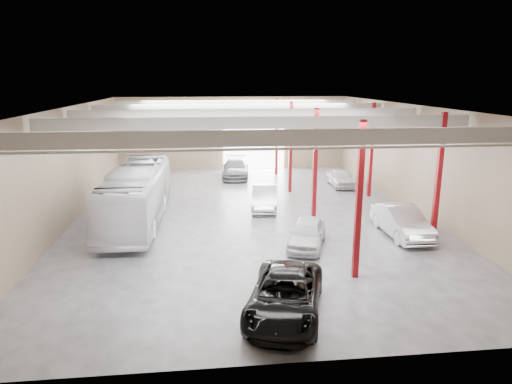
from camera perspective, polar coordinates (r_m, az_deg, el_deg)
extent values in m
cube|color=#45454A|center=(29.75, -0.87, -2.93)|extent=(22.00, 32.00, 0.01)
cube|color=silver|center=(28.52, -0.92, 10.66)|extent=(22.00, 32.00, 0.12)
cube|color=#836952|center=(44.72, -2.87, 7.32)|extent=(22.00, 0.12, 7.00)
cube|color=#836952|center=(13.63, 5.63, -8.21)|extent=(22.00, 0.12, 7.00)
cube|color=#836952|center=(29.97, -22.35, 3.03)|extent=(0.12, 32.00, 7.00)
cube|color=#836952|center=(31.90, 19.23, 3.90)|extent=(0.12, 32.00, 7.00)
cube|color=white|center=(44.86, -0.28, 6.07)|extent=(6.00, 0.20, 5.00)
cube|color=maroon|center=(20.13, 12.73, -1.17)|extent=(0.25, 0.25, 7.00)
cube|color=maroon|center=(27.61, 7.39, 3.12)|extent=(0.25, 0.25, 7.00)
cube|color=maroon|center=(35.33, 4.34, 5.54)|extent=(0.25, 0.25, 7.00)
cube|color=maroon|center=(42.16, 2.58, 6.93)|extent=(0.25, 0.25, 7.00)
cube|color=maroon|center=(25.97, 21.84, 1.54)|extent=(0.25, 0.25, 7.00)
cube|color=maroon|center=(34.95, 14.21, 5.07)|extent=(0.25, 0.25, 7.00)
cube|color=#BBBCB6|center=(16.70, 3.05, 6.78)|extent=(21.60, 0.15, 0.60)
cube|color=#BBBCB6|center=(16.75, 3.03, 5.42)|extent=(21.60, 0.10, 0.10)
cube|color=#BBBCB6|center=(22.60, 0.55, 8.66)|extent=(21.60, 0.15, 0.60)
cube|color=#BBBCB6|center=(22.64, 0.55, 7.65)|extent=(21.60, 0.10, 0.10)
cube|color=#BBBCB6|center=(28.55, -0.92, 9.76)|extent=(21.60, 0.15, 0.60)
cube|color=#BBBCB6|center=(28.58, -0.91, 8.96)|extent=(21.60, 0.10, 0.10)
cube|color=#BBBCB6|center=(34.51, -1.88, 10.47)|extent=(21.60, 0.15, 0.60)
cube|color=#BBBCB6|center=(34.54, -1.88, 9.81)|extent=(21.60, 0.10, 0.10)
cube|color=#BBBCB6|center=(40.49, -2.57, 10.97)|extent=(21.60, 0.15, 0.60)
cube|color=#BBBCB6|center=(40.51, -2.56, 10.41)|extent=(21.60, 0.10, 0.10)
imported|color=white|center=(28.91, -14.69, -0.35)|extent=(3.14, 12.44, 3.45)
imported|color=black|center=(17.45, 3.67, -12.78)|extent=(4.10, 6.17, 1.57)
imported|color=silver|center=(24.26, 6.42, -5.14)|extent=(3.10, 4.65, 1.47)
imported|color=silver|center=(31.10, 1.06, -0.69)|extent=(2.28, 4.92, 1.56)
imported|color=slate|center=(41.17, -2.59, 2.99)|extent=(2.79, 5.85, 1.65)
imported|color=silver|center=(26.94, 17.75, -3.53)|extent=(1.87, 5.18, 1.70)
imported|color=silver|center=(38.34, 10.47, 1.78)|extent=(1.79, 4.23, 1.43)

